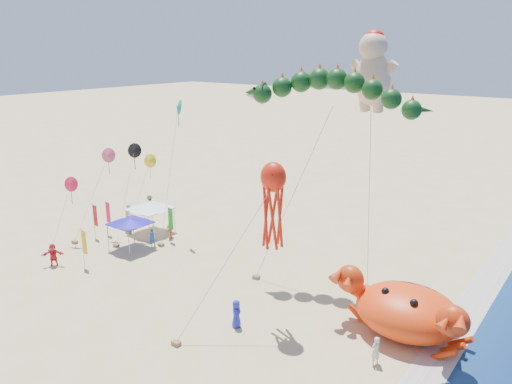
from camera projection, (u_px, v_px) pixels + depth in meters
ground at (262, 294)px, 34.22m from camera, size 320.00×320.00×0.00m
foam_strip at (439, 356)px, 27.32m from camera, size 320.00×320.00×0.00m
crab_inflatable at (407, 310)px, 28.96m from camera, size 8.30×6.14×3.64m
dragon_kite at (331, 96)px, 32.80m from camera, size 12.40×5.61×14.55m
cherub_kite at (373, 69)px, 34.18m from camera, size 3.41×4.18×17.46m
octopus_kite at (273, 199)px, 28.85m from camera, size 3.78×6.43×10.05m
canopy_blue at (130, 221)px, 41.39m from camera, size 3.23×3.23×2.71m
canopy_white at (150, 207)px, 45.11m from camera, size 3.62×3.62×2.71m
feather_flags at (115, 222)px, 42.31m from camera, size 6.43×7.80×3.20m
beachgoers at (143, 237)px, 42.07m from camera, size 29.67×14.63×1.87m
small_kites at (126, 161)px, 43.33m from camera, size 7.86×10.38×12.13m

